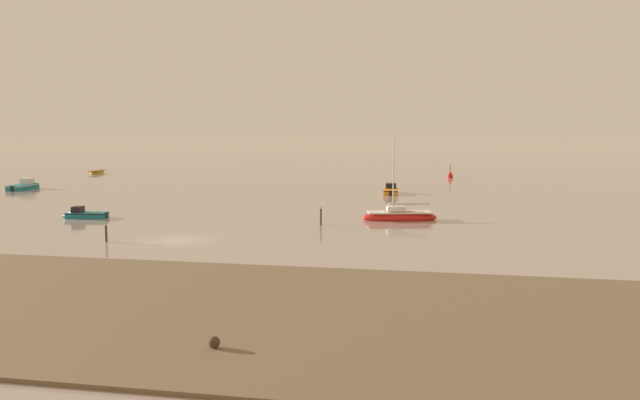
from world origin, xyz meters
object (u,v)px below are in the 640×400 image
(motorboat_moored_0, at_px, (80,215))
(mooring_post_left, at_px, (106,233))
(motorboat_moored_3, at_px, (26,187))
(mooring_post_near, at_px, (321,217))
(channel_buoy, at_px, (450,175))
(sailboat_moored_0, at_px, (399,216))
(rowboat_moored_0, at_px, (97,172))
(motorboat_moored_1, at_px, (391,191))

(motorboat_moored_0, xyz_separation_m, mooring_post_left, (8.87, -11.31, 0.41))
(motorboat_moored_3, distance_m, mooring_post_near, 51.65)
(channel_buoy, xyz_separation_m, mooring_post_left, (-25.81, -64.33, 0.20))
(sailboat_moored_0, relative_size, channel_buoy, 3.43)
(mooring_post_near, bearing_deg, channel_buoy, 78.18)
(rowboat_moored_0, distance_m, mooring_post_left, 71.78)
(sailboat_moored_0, xyz_separation_m, motorboat_moored_3, (-52.40, 19.30, -0.01))
(rowboat_moored_0, xyz_separation_m, mooring_post_near, (50.31, -51.03, 0.56))
(mooring_post_left, bearing_deg, mooring_post_near, 37.52)
(motorboat_moored_1, bearing_deg, mooring_post_near, 167.93)
(motorboat_moored_1, relative_size, channel_buoy, 2.25)
(rowboat_moored_0, relative_size, motorboat_moored_0, 1.06)
(motorboat_moored_1, xyz_separation_m, mooring_post_left, (-18.46, -39.28, 0.37))
(motorboat_moored_1, distance_m, mooring_post_near, 28.24)
(mooring_post_near, bearing_deg, motorboat_moored_0, 179.97)
(motorboat_moored_0, relative_size, mooring_post_left, 2.99)
(motorboat_moored_0, relative_size, channel_buoy, 1.98)
(sailboat_moored_0, relative_size, motorboat_moored_1, 1.53)
(rowboat_moored_0, height_order, mooring_post_near, mooring_post_near)
(sailboat_moored_0, xyz_separation_m, mooring_post_left, (-21.37, -15.98, 0.32))
(channel_buoy, height_order, mooring_post_left, channel_buoy)
(rowboat_moored_0, distance_m, motorboat_moored_1, 58.76)
(mooring_post_near, bearing_deg, motorboat_moored_3, 152.34)
(mooring_post_left, bearing_deg, motorboat_moored_1, 64.83)
(motorboat_moored_0, xyz_separation_m, channel_buoy, (34.68, 53.02, 0.21))
(motorboat_moored_0, relative_size, mooring_post_near, 2.57)
(sailboat_moored_0, xyz_separation_m, motorboat_moored_1, (-2.91, 23.30, -0.05))
(rowboat_moored_0, xyz_separation_m, channel_buoy, (61.41, 2.00, 0.26))
(motorboat_moored_0, xyz_separation_m, motorboat_moored_3, (-22.16, 23.97, 0.07))
(channel_buoy, bearing_deg, motorboat_moored_1, -106.36)
(rowboat_moored_0, relative_size, channel_buoy, 2.10)
(rowboat_moored_0, bearing_deg, sailboat_moored_0, -136.42)
(motorboat_moored_3, xyz_separation_m, mooring_post_near, (45.75, -23.98, 0.43))
(motorboat_moored_3, xyz_separation_m, channel_buoy, (56.85, 29.06, 0.13))
(sailboat_moored_0, height_order, mooring_post_left, sailboat_moored_0)
(rowboat_moored_0, relative_size, motorboat_moored_3, 0.82)
(motorboat_moored_0, distance_m, motorboat_moored_1, 39.11)
(motorboat_moored_0, distance_m, sailboat_moored_0, 30.60)
(rowboat_moored_0, distance_m, motorboat_moored_3, 27.44)
(mooring_post_left, bearing_deg, motorboat_moored_0, 128.11)
(motorboat_moored_0, bearing_deg, mooring_post_left, 120.94)
(rowboat_moored_0, bearing_deg, motorboat_moored_3, -177.72)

